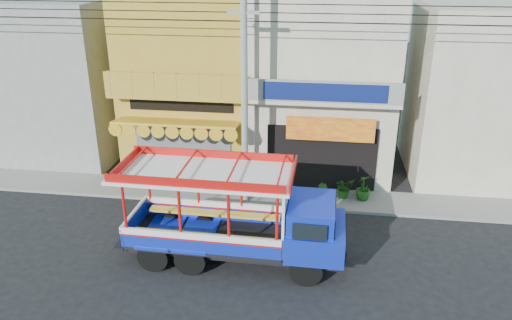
{
  "coord_description": "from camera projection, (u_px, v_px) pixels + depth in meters",
  "views": [
    {
      "loc": [
        1.96,
        -14.73,
        9.57
      ],
      "look_at": [
        -0.45,
        2.5,
        2.3
      ],
      "focal_mm": 35.0,
      "sensor_mm": 36.0,
      "label": 1
    }
  ],
  "objects": [
    {
      "name": "sidewalk",
      "position": [
        271.0,
        196.0,
        21.03
      ],
      "size": [
        30.0,
        2.0,
        0.12
      ],
      "primitive_type": "cube",
      "color": "slate",
      "rests_on": "ground"
    },
    {
      "name": "potted_plant_b",
      "position": [
        322.0,
        195.0,
        20.03
      ],
      "size": [
        0.59,
        0.62,
        0.89
      ],
      "primitive_type": "imported",
      "rotation": [
        0.0,
        0.0,
        2.13
      ],
      "color": "#215317",
      "rests_on": "sidewalk"
    },
    {
      "name": "filler_building_right",
      "position": [
        484.0,
        93.0,
        22.09
      ],
      "size": [
        6.0,
        6.0,
        7.6
      ],
      "primitive_type": "cube",
      "color": "#B7AF96",
      "rests_on": "ground"
    },
    {
      "name": "green_sign",
      "position": [
        153.0,
        177.0,
        21.72
      ],
      "size": [
        0.62,
        0.36,
        0.95
      ],
      "color": "black",
      "rests_on": "sidewalk"
    },
    {
      "name": "ground",
      "position": [
        259.0,
        249.0,
        17.4
      ],
      "size": [
        90.0,
        90.0,
        0.0
      ],
      "primitive_type": "plane",
      "color": "black",
      "rests_on": "ground"
    },
    {
      "name": "shophouse_right",
      "position": [
        325.0,
        81.0,
        22.84
      ],
      "size": [
        6.0,
        6.75,
        8.24
      ],
      "color": "#B7AF96",
      "rests_on": "ground"
    },
    {
      "name": "utility_pole",
      "position": [
        248.0,
        84.0,
        18.58
      ],
      "size": [
        28.0,
        0.26,
        9.0
      ],
      "color": "gray",
      "rests_on": "ground"
    },
    {
      "name": "filler_building_left",
      "position": [
        60.0,
        78.0,
        24.65
      ],
      "size": [
        6.0,
        6.0,
        7.6
      ],
      "primitive_type": "cube",
      "color": "gray",
      "rests_on": "ground"
    },
    {
      "name": "shophouse_left",
      "position": [
        198.0,
        77.0,
        23.6
      ],
      "size": [
        6.0,
        7.5,
        8.24
      ],
      "color": "#BC8D29",
      "rests_on": "ground"
    },
    {
      "name": "party_pilaster",
      "position": [
        251.0,
        99.0,
        20.42
      ],
      "size": [
        0.35,
        0.3,
        8.0
      ],
      "primitive_type": "cube",
      "color": "#B7AF96",
      "rests_on": "ground"
    },
    {
      "name": "potted_plant_c",
      "position": [
        363.0,
        188.0,
        20.41
      ],
      "size": [
        0.85,
        0.85,
        1.08
      ],
      "primitive_type": "imported",
      "rotation": [
        0.0,
        0.0,
        4.0
      ],
      "color": "#215317",
      "rests_on": "sidewalk"
    },
    {
      "name": "potted_plant_a",
      "position": [
        344.0,
        188.0,
        20.64
      ],
      "size": [
        1.03,
        1.0,
        0.87
      ],
      "primitive_type": "imported",
      "rotation": [
        0.0,
        0.0,
        0.57
      ],
      "color": "#215317",
      "rests_on": "sidewalk"
    },
    {
      "name": "songthaew_truck",
      "position": [
        249.0,
        217.0,
        16.09
      ],
      "size": [
        7.41,
        2.61,
        3.44
      ],
      "color": "black",
      "rests_on": "ground"
    }
  ]
}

